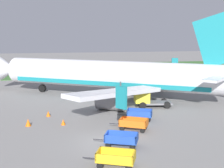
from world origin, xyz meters
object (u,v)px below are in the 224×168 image
(traffic_cone_by_carts, at_px, (28,122))
(traffic_cone_near_plane, at_px, (63,122))
(baggage_cart_fourth_in_row, at_px, (139,114))
(baggage_cart_nearest, at_px, (116,158))
(baggage_cart_second_in_row, at_px, (121,139))
(service_truck_beside_carts, at_px, (146,98))
(airplane, at_px, (115,75))
(traffic_cone_mid_apron, at_px, (48,114))
(baggage_cart_third_in_row, at_px, (133,124))

(traffic_cone_by_carts, bearing_deg, traffic_cone_near_plane, -4.05)
(baggage_cart_fourth_in_row, distance_m, traffic_cone_by_carts, 10.94)
(baggage_cart_nearest, relative_size, baggage_cart_second_in_row, 1.00)
(baggage_cart_nearest, distance_m, baggage_cart_second_in_row, 3.64)
(service_truck_beside_carts, bearing_deg, baggage_cart_second_in_row, -115.16)
(airplane, xyz_separation_m, traffic_cone_mid_apron, (-8.84, -7.95, -2.76))
(baggage_cart_second_in_row, relative_size, baggage_cart_fourth_in_row, 1.00)
(baggage_cart_third_in_row, distance_m, traffic_cone_by_carts, 10.00)
(baggage_cart_third_in_row, relative_size, traffic_cone_near_plane, 6.31)
(traffic_cone_mid_apron, relative_size, traffic_cone_by_carts, 0.84)
(airplane, distance_m, traffic_cone_near_plane, 13.76)
(baggage_cart_fourth_in_row, relative_size, traffic_cone_by_carts, 5.08)
(airplane, distance_m, service_truck_beside_carts, 6.69)
(service_truck_beside_carts, xyz_separation_m, traffic_cone_by_carts, (-13.18, -5.17, -0.75))
(airplane, bearing_deg, baggage_cart_third_in_row, -94.60)
(traffic_cone_near_plane, distance_m, traffic_cone_mid_apron, 3.65)
(airplane, height_order, service_truck_beside_carts, airplane)
(baggage_cart_third_in_row, relative_size, baggage_cart_fourth_in_row, 0.98)
(baggage_cart_third_in_row, xyz_separation_m, traffic_cone_by_carts, (-9.52, 3.04, -0.25))
(baggage_cart_nearest, relative_size, traffic_cone_near_plane, 6.43)
(baggage_cart_nearest, height_order, traffic_cone_by_carts, baggage_cart_nearest)
(service_truck_beside_carts, distance_m, traffic_cone_near_plane, 11.30)
(baggage_cart_third_in_row, bearing_deg, traffic_cone_by_carts, 162.28)
(baggage_cart_second_in_row, xyz_separation_m, baggage_cart_third_in_row, (1.96, 3.74, 0.00))
(service_truck_beside_carts, xyz_separation_m, traffic_cone_mid_apron, (-11.36, -2.07, -0.80))
(baggage_cart_third_in_row, bearing_deg, traffic_cone_near_plane, 155.75)
(baggage_cart_fourth_in_row, bearing_deg, baggage_cart_nearest, -113.79)
(baggage_cart_second_in_row, bearing_deg, airplane, 80.16)
(baggage_cart_nearest, relative_size, traffic_cone_mid_apron, 6.01)
(traffic_cone_mid_apron, bearing_deg, airplane, 41.98)
(baggage_cart_second_in_row, distance_m, service_truck_beside_carts, 13.22)
(airplane, bearing_deg, traffic_cone_mid_apron, -138.02)
(baggage_cart_second_in_row, distance_m, baggage_cart_third_in_row, 4.22)
(baggage_cart_third_in_row, height_order, baggage_cart_fourth_in_row, same)
(baggage_cart_nearest, xyz_separation_m, baggage_cart_third_in_row, (3.10, 7.20, 0.00))
(baggage_cart_nearest, relative_size, baggage_cart_fourth_in_row, 1.00)
(baggage_cart_second_in_row, relative_size, service_truck_beside_carts, 0.78)
(airplane, height_order, baggage_cart_third_in_row, airplane)
(service_truck_beside_carts, distance_m, traffic_cone_mid_apron, 11.57)
(baggage_cart_nearest, height_order, baggage_cart_third_in_row, same)
(baggage_cart_fourth_in_row, xyz_separation_m, traffic_cone_by_carts, (-10.94, -0.01, -0.25))
(airplane, height_order, baggage_cart_nearest, airplane)
(baggage_cart_third_in_row, relative_size, traffic_cone_mid_apron, 5.90)
(baggage_cart_fourth_in_row, bearing_deg, baggage_cart_third_in_row, -114.95)
(traffic_cone_mid_apron, bearing_deg, baggage_cart_third_in_row, -38.60)
(baggage_cart_third_in_row, xyz_separation_m, baggage_cart_fourth_in_row, (1.42, 3.05, 0.00))
(baggage_cart_third_in_row, xyz_separation_m, traffic_cone_near_plane, (-6.24, 2.81, -0.33))
(baggage_cart_second_in_row, height_order, traffic_cone_by_carts, baggage_cart_second_in_row)
(service_truck_beside_carts, relative_size, traffic_cone_mid_apron, 7.76)
(airplane, relative_size, baggage_cart_nearest, 9.58)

